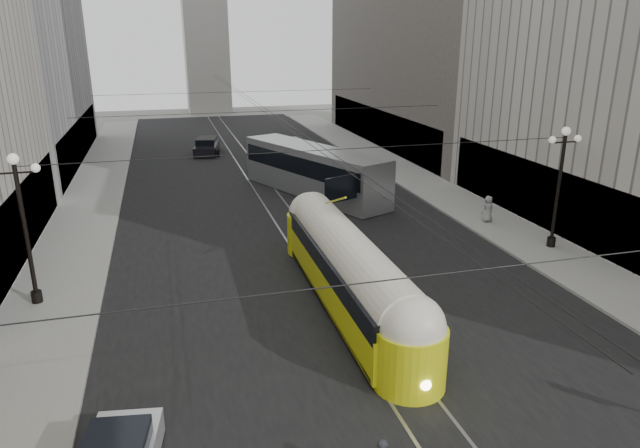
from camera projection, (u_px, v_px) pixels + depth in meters
road at (269, 195)px, 40.59m from camera, size 20.00×85.00×0.02m
sidewalk_left at (94, 194)px, 40.75m from camera, size 4.00×72.00×0.15m
sidewalk_right at (405, 173)px, 46.78m from camera, size 4.00×72.00×0.15m
rail_left at (258, 196)px, 40.40m from camera, size 0.12×85.00×0.04m
rail_right at (279, 195)px, 40.78m from camera, size 0.12×85.00×0.04m
distant_tower at (203, 3)px, 79.29m from camera, size 6.00×6.00×31.36m
lamppost_left_mid at (24, 221)px, 22.97m from camera, size 1.86×0.44×6.37m
lamppost_right_mid at (559, 181)px, 29.31m from camera, size 1.86×0.44×6.37m
catenary at (271, 114)px, 37.83m from camera, size 25.00×72.00×0.23m
streetcar at (348, 268)px, 23.85m from camera, size 2.49×15.03×3.27m
city_bus at (314, 169)px, 40.30m from camera, size 7.82×13.83×3.39m
sedan_white_far at (292, 148)px, 54.03m from camera, size 2.60×4.97×1.50m
sedan_dark_far at (207, 147)px, 54.51m from camera, size 2.90×5.16×1.54m
pedestrian_sidewalk_right at (488, 209)px, 34.19m from camera, size 0.85×0.59×1.61m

